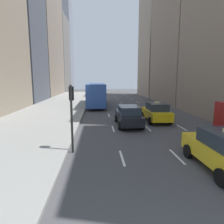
% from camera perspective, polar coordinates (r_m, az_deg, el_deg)
% --- Properties ---
extents(sidewalk_left, '(8.00, 66.00, 0.15)m').
position_cam_1_polar(sidewalk_left, '(29.19, -15.14, 1.50)').
color(sidewalk_left, gray).
rests_on(sidewalk_left, ground).
extents(lane_markings, '(5.72, 56.00, 0.01)m').
position_cam_1_polar(lane_markings, '(25.01, 5.14, 0.37)').
color(lane_markings, white).
rests_on(lane_markings, ground).
extents(building_row_left, '(6.00, 84.07, 35.41)m').
position_cam_1_polar(building_row_left, '(44.81, -22.02, 22.36)').
color(building_row_left, '#4C515B').
rests_on(building_row_left, ground).
extents(building_row_right, '(6.00, 49.90, 25.61)m').
position_cam_1_polar(building_row_right, '(31.62, 22.96, 22.60)').
color(building_row_right, gray).
rests_on(building_row_right, ground).
extents(taxi_lead, '(2.02, 4.40, 1.87)m').
position_cam_1_polar(taxi_lead, '(9.93, 29.39, -9.48)').
color(taxi_lead, yellow).
rests_on(taxi_lead, ground).
extents(taxi_second, '(2.02, 4.40, 1.87)m').
position_cam_1_polar(taxi_second, '(18.90, 12.52, -0.03)').
color(taxi_second, yellow).
rests_on(taxi_second, ground).
extents(sedan_black_near, '(2.02, 4.82, 1.70)m').
position_cam_1_polar(sedan_black_near, '(16.88, 4.77, -0.99)').
color(sedan_black_near, black).
rests_on(sedan_black_near, ground).
extents(city_bus, '(2.80, 11.61, 3.25)m').
position_cam_1_polar(city_bus, '(29.75, -4.52, 5.25)').
color(city_bus, '#2D519E').
rests_on(city_bus, ground).
extents(traffic_light_pole, '(0.24, 0.42, 3.60)m').
position_cam_1_polar(traffic_light_pole, '(10.63, -11.47, 1.21)').
color(traffic_light_pole, black).
rests_on(traffic_light_pole, ground).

